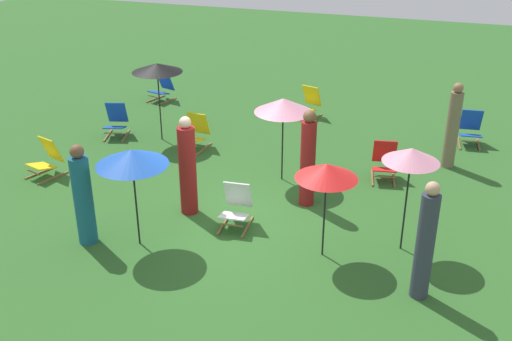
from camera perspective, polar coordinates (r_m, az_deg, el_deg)
ground_plane at (r=11.12m, az=-2.01°, el=-4.83°), size 40.00×40.00×0.00m
deckchair_0 at (r=10.83m, az=-1.88°, el=-3.45°), size 0.54×0.80×0.83m
deckchair_1 at (r=15.16m, az=19.50°, el=3.67°), size 0.56×0.81×0.83m
deckchair_2 at (r=14.16m, az=-5.65°, el=3.55°), size 0.53×0.79×0.83m
deckchair_3 at (r=15.17m, az=-13.01°, el=4.52°), size 0.67×0.86×0.83m
deckchair_4 at (r=16.09m, az=4.97°, el=6.27°), size 0.68×0.87×0.83m
deckchair_5 at (r=13.43m, az=-19.06°, el=1.00°), size 0.68×0.87×0.83m
deckchair_6 at (r=12.84m, az=11.95°, el=0.77°), size 0.61×0.83×0.83m
deckchair_8 at (r=17.54m, az=-8.82°, el=7.67°), size 0.67×0.86×0.83m
umbrella_0 at (r=9.84m, az=14.38°, el=1.38°), size 0.91×0.91×1.84m
umbrella_1 at (r=12.08m, az=2.57°, el=6.13°), size 1.16×1.16×1.76m
umbrella_2 at (r=9.92m, az=-11.59°, el=1.21°), size 1.18×1.18×1.75m
umbrella_3 at (r=14.31m, az=-9.27°, el=9.49°), size 1.17×1.17×1.88m
umbrella_4 at (r=9.51m, az=6.65°, el=-0.08°), size 1.00×1.00×1.66m
person_0 at (r=10.52m, az=-15.93°, el=-2.43°), size 0.43×0.43×1.80m
person_1 at (r=11.36m, az=4.89°, el=1.00°), size 0.39×0.39×1.90m
person_2 at (r=9.10m, az=15.60°, el=-6.60°), size 0.34×0.34×1.89m
person_3 at (r=13.58m, az=17.97°, el=3.88°), size 0.35×0.35×1.88m
person_4 at (r=11.11m, az=-6.44°, el=0.20°), size 0.44×0.44×1.90m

